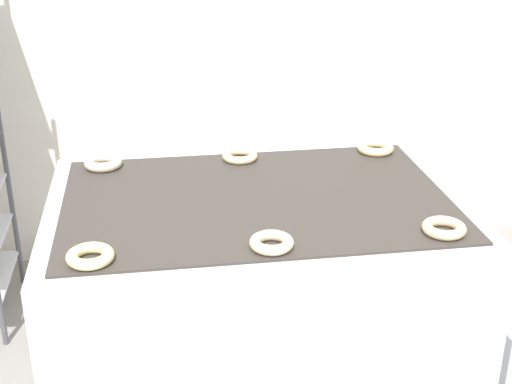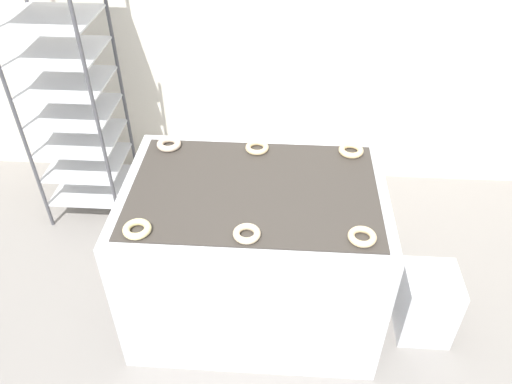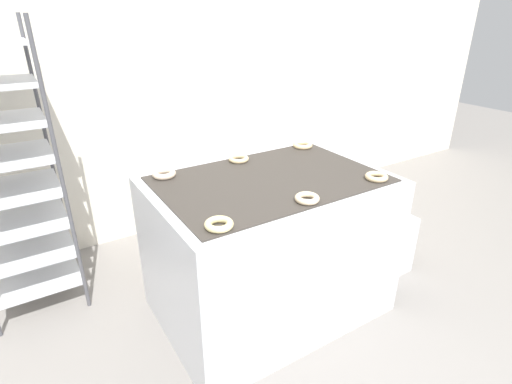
% 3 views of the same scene
% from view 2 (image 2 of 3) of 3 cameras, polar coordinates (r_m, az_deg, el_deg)
% --- Properties ---
extents(fryer_machine, '(1.35, 0.94, 0.91)m').
position_cam_2_polar(fryer_machine, '(2.81, -0.20, -6.88)').
color(fryer_machine, silver).
rests_on(fryer_machine, ground_plane).
extents(baking_rack_cart, '(0.53, 0.55, 1.77)m').
position_cam_2_polar(baking_rack_cart, '(3.54, -20.36, 10.09)').
color(baking_rack_cart, '#4C4C51').
rests_on(baking_rack_cart, ground_plane).
extents(glaze_bin, '(0.29, 0.30, 0.44)m').
position_cam_2_polar(glaze_bin, '(3.03, 18.87, -11.93)').
color(glaze_bin, silver).
rests_on(glaze_bin, ground_plane).
extents(donut_near_left, '(0.13, 0.13, 0.03)m').
position_cam_2_polar(donut_near_left, '(2.32, -13.44, -4.14)').
color(donut_near_left, beige).
rests_on(donut_near_left, fryer_machine).
extents(donut_near_center, '(0.13, 0.13, 0.03)m').
position_cam_2_polar(donut_near_center, '(2.24, -1.05, -4.78)').
color(donut_near_center, beige).
rests_on(donut_near_center, fryer_machine).
extents(donut_near_right, '(0.13, 0.13, 0.03)m').
position_cam_2_polar(donut_near_right, '(2.27, 12.04, -5.01)').
color(donut_near_right, beige).
rests_on(donut_near_right, fryer_machine).
extents(donut_far_left, '(0.14, 0.14, 0.04)m').
position_cam_2_polar(donut_far_left, '(2.85, -9.92, 5.42)').
color(donut_far_left, beige).
rests_on(donut_far_left, fryer_machine).
extents(donut_far_center, '(0.13, 0.13, 0.03)m').
position_cam_2_polar(donut_far_center, '(2.78, 0.12, 5.10)').
color(donut_far_center, beige).
rests_on(donut_far_center, fryer_machine).
extents(donut_far_right, '(0.14, 0.14, 0.03)m').
position_cam_2_polar(donut_far_right, '(2.80, 10.81, 4.69)').
color(donut_far_right, beige).
rests_on(donut_far_right, fryer_machine).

